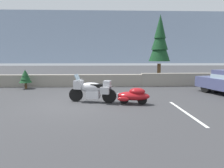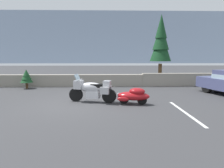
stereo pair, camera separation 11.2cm
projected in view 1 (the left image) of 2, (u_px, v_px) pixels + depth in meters
ground_plane at (76, 104)px, 9.40m from camera, size 80.00×80.00×0.00m
stone_guard_wall at (85, 80)px, 14.94m from camera, size 24.00×0.62×0.95m
distant_ridgeline at (101, 45)px, 103.05m from camera, size 240.00×80.00×16.00m
touring_motorcycle at (92, 89)px, 9.76m from camera, size 2.28×1.07×1.33m
car_shaped_trailer at (133, 95)px, 9.40m from camera, size 2.22×1.05×0.76m
pine_tree_tall at (160, 41)px, 16.50m from camera, size 1.69×1.69×5.48m
pine_sapling_near at (25, 77)px, 13.84m from camera, size 0.83×0.83×1.30m
parking_stripe_marker at (185, 112)px, 8.08m from camera, size 0.12×3.60×0.01m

